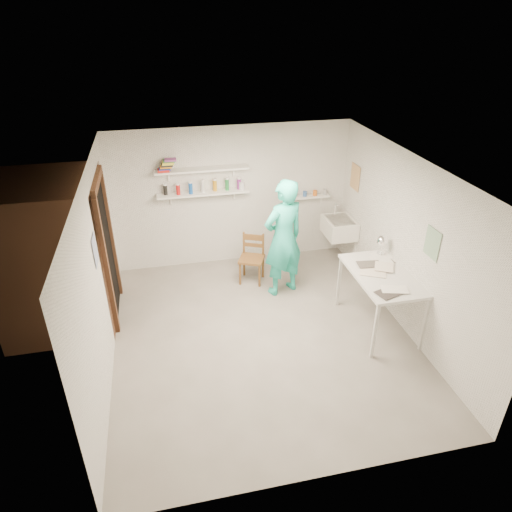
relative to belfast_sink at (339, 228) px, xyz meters
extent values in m
cube|color=slate|center=(-1.75, -1.70, -0.71)|extent=(4.00, 4.50, 0.02)
cube|color=silver|center=(-1.75, -1.70, 1.71)|extent=(4.00, 4.50, 0.02)
cube|color=silver|center=(-1.75, 0.56, 0.50)|extent=(4.00, 0.02, 2.40)
cube|color=silver|center=(-1.75, -3.96, 0.50)|extent=(4.00, 0.02, 2.40)
cube|color=silver|center=(-3.76, -1.70, 0.50)|extent=(0.02, 4.50, 2.40)
cube|color=silver|center=(0.26, -1.70, 0.50)|extent=(0.02, 4.50, 2.40)
cube|color=black|center=(-3.74, -0.65, 0.30)|extent=(0.02, 0.90, 2.00)
cube|color=brown|center=(-4.45, -0.65, 0.35)|extent=(1.40, 1.50, 2.10)
cube|color=brown|center=(-3.72, -0.65, 1.35)|extent=(0.06, 1.05, 0.10)
cube|color=brown|center=(-3.72, -1.15, 0.30)|extent=(0.06, 0.10, 2.00)
cube|color=brown|center=(-3.72, -0.15, 0.30)|extent=(0.06, 0.10, 2.00)
cube|color=white|center=(-2.25, 0.43, 0.65)|extent=(1.50, 0.22, 0.03)
cube|color=white|center=(-2.25, 0.43, 1.05)|extent=(1.50, 0.22, 0.03)
cube|color=white|center=(-0.40, 0.47, 0.42)|extent=(0.70, 0.14, 0.03)
cube|color=#334C7F|center=(-3.74, -1.65, 0.85)|extent=(0.01, 0.28, 0.36)
cube|color=#995933|center=(0.24, 0.10, 0.85)|extent=(0.01, 0.34, 0.42)
cube|color=#3F724C|center=(0.24, -2.25, 0.80)|extent=(0.01, 0.30, 0.38)
cube|color=white|center=(0.00, 0.00, 0.00)|extent=(0.48, 0.60, 0.30)
imported|color=#26C2AA|center=(-1.18, -0.66, 0.24)|extent=(0.80, 0.66, 1.88)
cylinder|color=beige|center=(-1.11, -0.45, 0.55)|extent=(0.33, 0.15, 0.34)
cube|color=brown|center=(-1.59, -0.25, -0.29)|extent=(0.50, 0.49, 0.82)
cube|color=silver|center=(-0.11, -1.83, -0.27)|extent=(0.78, 1.30, 0.87)
sphere|color=white|center=(0.10, -1.31, 0.39)|extent=(0.16, 0.16, 0.16)
cylinder|color=black|center=(-2.85, 0.43, 0.75)|extent=(0.06, 0.06, 0.17)
cylinder|color=red|center=(-2.65, 0.43, 0.75)|extent=(0.06, 0.06, 0.17)
cylinder|color=blue|center=(-2.45, 0.43, 0.75)|extent=(0.06, 0.06, 0.17)
cylinder|color=white|center=(-2.25, 0.43, 0.75)|extent=(0.06, 0.06, 0.17)
cylinder|color=orange|center=(-2.05, 0.43, 0.75)|extent=(0.06, 0.06, 0.17)
cylinder|color=#268C3F|center=(-1.85, 0.43, 0.75)|extent=(0.06, 0.06, 0.17)
cylinder|color=#8C268C|center=(-1.65, 0.43, 0.75)|extent=(0.06, 0.06, 0.17)
cube|color=red|center=(-2.85, 0.43, 1.08)|extent=(0.18, 0.14, 0.03)
cube|color=#1933A5|center=(-2.83, 0.43, 1.11)|extent=(0.18, 0.14, 0.03)
cube|color=orange|center=(-2.81, 0.43, 1.14)|extent=(0.18, 0.14, 0.03)
cube|color=black|center=(-2.79, 0.43, 1.16)|extent=(0.18, 0.14, 0.03)
cube|color=yellow|center=(-2.77, 0.43, 1.19)|extent=(0.18, 0.14, 0.03)
cube|color=#338C4C|center=(-2.75, 0.43, 1.22)|extent=(0.18, 0.14, 0.03)
cube|color=#8C3F8C|center=(-2.73, 0.43, 1.25)|extent=(0.18, 0.14, 0.03)
cylinder|color=silver|center=(-0.61, 0.47, 0.48)|extent=(0.07, 0.07, 0.09)
cylinder|color=#335999|center=(-0.47, 0.47, 0.48)|extent=(0.07, 0.07, 0.09)
cylinder|color=orange|center=(-0.33, 0.47, 0.48)|extent=(0.07, 0.07, 0.09)
cylinder|color=#999999|center=(-0.19, 0.47, 0.48)|extent=(0.07, 0.07, 0.09)
cube|color=silver|center=(-0.11, -1.83, 0.17)|extent=(0.30, 0.22, 0.00)
cube|color=#4C4742|center=(-0.11, -1.83, 0.17)|extent=(0.30, 0.22, 0.00)
cube|color=beige|center=(-0.11, -1.83, 0.18)|extent=(0.30, 0.22, 0.00)
cube|color=#383330|center=(-0.11, -1.83, 0.18)|extent=(0.30, 0.22, 0.00)
cube|color=silver|center=(-0.11, -1.83, 0.18)|extent=(0.30, 0.22, 0.00)
cube|color=silver|center=(-0.11, -1.83, 0.19)|extent=(0.30, 0.22, 0.00)
cube|color=#4C4742|center=(-0.11, -1.83, 0.19)|extent=(0.30, 0.22, 0.00)
cube|color=beige|center=(-0.11, -1.83, 0.20)|extent=(0.30, 0.22, 0.00)
camera|label=1|loc=(-2.92, -6.60, 3.34)|focal=32.00mm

